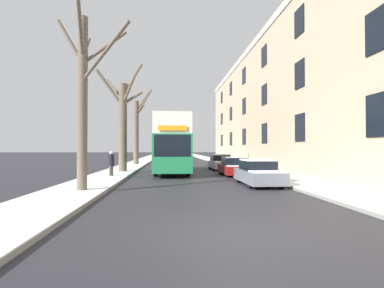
% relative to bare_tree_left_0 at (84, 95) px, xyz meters
% --- Properties ---
extents(ground_plane, '(320.00, 320.00, 0.00)m').
position_rel_bare_tree_left_0_xyz_m(ground_plane, '(5.21, -6.32, -4.26)').
color(ground_plane, '#28282D').
extents(sidewalk_left, '(2.76, 130.00, 0.16)m').
position_rel_bare_tree_left_0_xyz_m(sidewalk_left, '(-0.42, 46.68, -4.18)').
color(sidewalk_left, gray).
rests_on(sidewalk_left, ground).
extents(sidewalk_right, '(2.76, 130.00, 0.16)m').
position_rel_bare_tree_left_0_xyz_m(sidewalk_right, '(10.84, 46.68, -4.18)').
color(sidewalk_right, gray).
rests_on(sidewalk_right, ground).
extents(terrace_facade_right, '(9.10, 49.94, 13.07)m').
position_rel_bare_tree_left_0_xyz_m(terrace_facade_right, '(16.71, 16.76, 2.28)').
color(terrace_facade_right, tan).
rests_on(terrace_facade_right, ground).
extents(bare_tree_left_0, '(3.49, 3.58, 7.80)m').
position_rel_bare_tree_left_0_xyz_m(bare_tree_left_0, '(0.00, 0.00, 0.00)').
color(bare_tree_left_0, brown).
rests_on(bare_tree_left_0, ground).
extents(bare_tree_left_1, '(3.63, 2.36, 8.89)m').
position_rel_bare_tree_left_0_xyz_m(bare_tree_left_1, '(-0.01, 10.87, -0.11)').
color(bare_tree_left_1, brown).
rests_on(bare_tree_left_1, ground).
extents(bare_tree_left_2, '(2.20, 2.49, 8.79)m').
position_rel_bare_tree_left_0_xyz_m(bare_tree_left_2, '(-0.06, 21.75, -0.00)').
color(bare_tree_left_2, brown).
rests_on(bare_tree_left_2, ground).
extents(double_decker_bus, '(2.63, 10.56, 4.34)m').
position_rel_bare_tree_left_0_xyz_m(double_decker_bus, '(3.87, 11.03, -1.80)').
color(double_decker_bus, '#1E7A47').
rests_on(double_decker_bus, ground).
extents(parked_car_0, '(1.77, 4.17, 1.37)m').
position_rel_bare_tree_left_0_xyz_m(parked_car_0, '(8.40, 2.45, -3.62)').
color(parked_car_0, slate).
rests_on(parked_car_0, ground).
extents(parked_car_1, '(1.83, 4.12, 1.33)m').
position_rel_bare_tree_left_0_xyz_m(parked_car_1, '(8.40, 8.23, -3.64)').
color(parked_car_1, maroon).
rests_on(parked_car_1, ground).
extents(parked_car_2, '(1.82, 4.41, 1.43)m').
position_rel_bare_tree_left_0_xyz_m(parked_car_2, '(8.40, 14.37, -3.61)').
color(parked_car_2, '#9EA3AD').
rests_on(parked_car_2, ground).
extents(pedestrian_left_sidewalk, '(0.38, 0.38, 1.76)m').
position_rel_bare_tree_left_0_xyz_m(pedestrian_left_sidewalk, '(-0.13, 6.82, -3.29)').
color(pedestrian_left_sidewalk, '#4C4742').
rests_on(pedestrian_left_sidewalk, ground).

